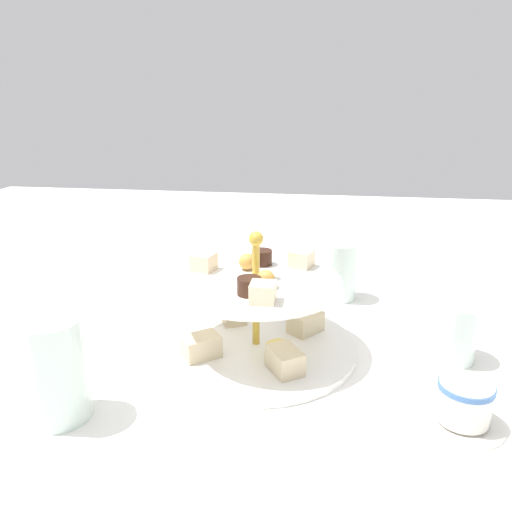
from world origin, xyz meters
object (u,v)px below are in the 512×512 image
at_px(butter_knife_left, 137,289).
at_px(teacup_with_saucer, 464,404).
at_px(water_glass_mid_back, 340,271).
at_px(water_glass_short_left, 452,332).
at_px(water_glass_tall_right, 55,369).
at_px(tiered_serving_stand, 256,318).

bearing_deg(butter_knife_left, teacup_with_saucer, 93.20).
bearing_deg(water_glass_mid_back, water_glass_short_left, -52.65).
height_order(water_glass_short_left, water_glass_mid_back, water_glass_mid_back).
bearing_deg(water_glass_tall_right, water_glass_short_left, 23.26).
xyz_separation_m(tiered_serving_stand, water_glass_mid_back, (0.12, 0.21, 0.00)).
bearing_deg(tiered_serving_stand, butter_knife_left, 143.10).
xyz_separation_m(tiered_serving_stand, water_glass_tall_right, (-0.19, -0.18, 0.01)).
relative_size(teacup_with_saucer, water_glass_mid_back, 0.88).
bearing_deg(water_glass_tall_right, butter_knife_left, 99.02).
xyz_separation_m(water_glass_tall_right, water_glass_mid_back, (0.31, 0.39, -0.01)).
bearing_deg(water_glass_short_left, tiered_serving_stand, -176.74).
relative_size(tiered_serving_stand, water_glass_tall_right, 2.38).
distance_m(butter_knife_left, water_glass_mid_back, 0.37).
xyz_separation_m(water_glass_tall_right, water_glass_short_left, (0.46, 0.20, -0.02)).
xyz_separation_m(teacup_with_saucer, butter_knife_left, (-0.50, 0.32, -0.02)).
xyz_separation_m(water_glass_tall_right, teacup_with_saucer, (0.44, 0.05, -0.03)).
relative_size(water_glass_short_left, water_glass_mid_back, 0.80).
relative_size(water_glass_short_left, teacup_with_saucer, 0.90).
bearing_deg(water_glass_tall_right, tiered_serving_stand, 43.21).
distance_m(tiered_serving_stand, water_glass_mid_back, 0.24).
bearing_deg(water_glass_short_left, water_glass_tall_right, -156.74).
xyz_separation_m(butter_knife_left, water_glass_mid_back, (0.37, 0.02, 0.05)).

